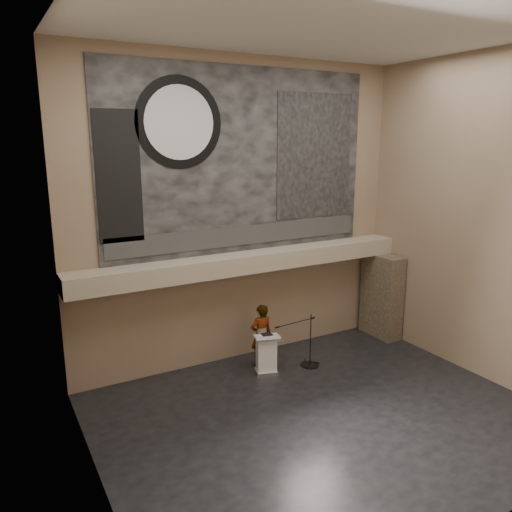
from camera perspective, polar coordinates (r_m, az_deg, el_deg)
floor at (r=12.27m, az=7.71°, el=-17.83°), size 10.00×10.00×0.00m
ceiling at (r=10.73m, az=9.26°, el=24.85°), size 10.00×10.00×0.00m
wall_back at (r=14.04m, az=-1.60°, el=4.83°), size 10.00×0.02×8.50m
wall_front at (r=8.03m, az=26.08°, el=-3.08°), size 10.00×0.02×8.50m
wall_left at (r=8.68m, az=-18.78°, el=-1.26°), size 0.02×8.00×8.50m
wall_right at (r=14.30m, az=24.54°, el=3.78°), size 0.02×8.00×8.50m
soffit at (r=13.95m, az=-0.80°, el=-0.67°), size 10.00×0.80×0.50m
sprinkler_left at (r=13.32m, az=-6.76°, el=-2.70°), size 0.04×0.04×0.06m
sprinkler_right at (r=14.95m, az=5.70°, el=-0.88°), size 0.04×0.04×0.06m
banner at (r=13.88m, az=-1.59°, el=10.75°), size 8.00×0.05×5.00m
banner_text_strip at (r=14.08m, az=-1.46°, el=2.38°), size 7.76×0.02×0.55m
banner_clock_rim at (r=13.09m, az=-8.76°, el=14.82°), size 2.30×0.02×2.30m
banner_clock_face at (r=13.07m, az=-8.73°, el=14.83°), size 1.84×0.02×1.84m
banner_building_print at (r=15.11m, az=6.72°, el=11.26°), size 2.60×0.02×3.60m
banner_brick_print at (r=12.64m, az=-15.42°, el=8.66°), size 1.10×0.02×3.20m
stone_pier at (r=16.71m, az=14.17°, el=-4.40°), size 0.60×1.40×2.70m
lectern at (r=13.94m, az=1.19°, el=-11.14°), size 0.78×0.65×1.13m
binder at (r=13.73m, az=1.26°, el=-8.97°), size 0.31×0.26×0.04m
papers at (r=13.64m, az=0.93°, el=-9.18°), size 0.23×0.30×0.00m
speaker_person at (r=14.22m, az=0.59°, el=-9.05°), size 0.67×0.44×1.82m
mic_stand at (r=14.53m, az=6.05°, el=-11.56°), size 1.49×0.52×1.54m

